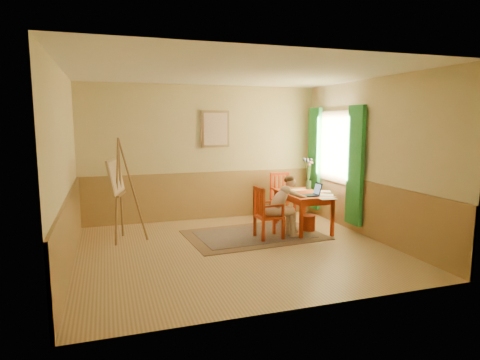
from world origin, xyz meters
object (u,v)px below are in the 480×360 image
object	(u,v)px
table	(303,197)
chair_left	(267,213)
laptop	(312,193)
easel	(118,180)
chair_back	(282,196)
figure	(283,204)

from	to	relation	value
table	chair_left	xyz separation A→B (m)	(-0.88, -0.35, -0.17)
laptop	easel	bearing A→B (deg)	168.52
table	chair_back	xyz separation A→B (m)	(0.01, 0.99, -0.15)
figure	easel	world-z (taller)	easel
laptop	chair_left	bearing A→B (deg)	-178.52
chair_left	figure	size ratio (longest dim) A/B	0.84
chair_left	easel	world-z (taller)	easel
chair_left	laptop	size ratio (longest dim) A/B	2.44
chair_back	figure	distance (m)	1.46
chair_back	table	bearing A→B (deg)	-90.52
chair_back	figure	size ratio (longest dim) A/B	0.87
table	chair_back	bearing A→B (deg)	89.48
table	chair_back	distance (m)	1.00
laptop	easel	size ratio (longest dim) A/B	0.21
chair_back	easel	size ratio (longest dim) A/B	0.54
table	laptop	size ratio (longest dim) A/B	3.16
chair_back	laptop	xyz separation A→B (m)	(-0.01, -1.32, 0.28)
laptop	figure	bearing A→B (deg)	-177.99
table	chair_back	size ratio (longest dim) A/B	1.24
chair_left	figure	xyz separation A→B (m)	(0.31, 0.00, 0.15)
figure	chair_left	bearing A→B (deg)	-179.50
chair_back	easel	distance (m)	3.45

